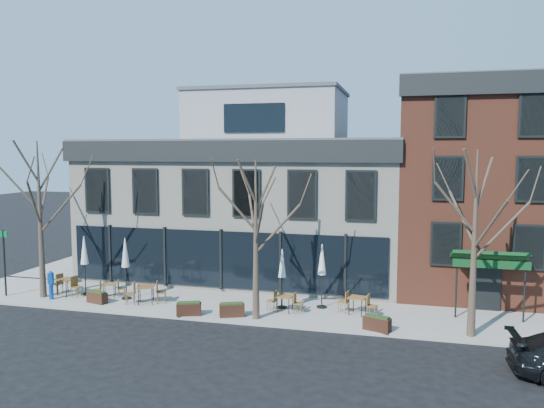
# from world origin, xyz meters

# --- Properties ---
(ground) EXTENTS (120.00, 120.00, 0.00)m
(ground) POSITION_xyz_m (0.00, 0.00, 0.00)
(ground) COLOR black
(ground) RESTS_ON ground
(sidewalk_front) EXTENTS (33.50, 4.70, 0.15)m
(sidewalk_front) POSITION_xyz_m (3.25, -2.15, 0.07)
(sidewalk_front) COLOR gray
(sidewalk_front) RESTS_ON ground
(sidewalk_side) EXTENTS (4.50, 12.00, 0.15)m
(sidewalk_side) POSITION_xyz_m (-11.25, 6.00, 0.07)
(sidewalk_side) COLOR gray
(sidewalk_side) RESTS_ON ground
(corner_building) EXTENTS (18.39, 10.39, 11.10)m
(corner_building) POSITION_xyz_m (0.07, 5.07, 4.72)
(corner_building) COLOR beige
(corner_building) RESTS_ON ground
(red_brick_building) EXTENTS (8.20, 11.78, 11.18)m
(red_brick_building) POSITION_xyz_m (13.00, 4.98, 5.64)
(red_brick_building) COLOR brown
(red_brick_building) RESTS_ON ground
(tree_corner) EXTENTS (3.93, 3.98, 7.92)m
(tree_corner) POSITION_xyz_m (-8.49, -3.20, 4.25)
(tree_corner) COLOR #382B21
(tree_corner) RESTS_ON sidewalk_front
(tree_mid) EXTENTS (3.50, 3.55, 7.04)m
(tree_mid) POSITION_xyz_m (3.01, -3.90, 3.79)
(tree_mid) COLOR #382B21
(tree_mid) RESTS_ON sidewalk_front
(tree_right) EXTENTS (3.72, 3.77, 7.48)m
(tree_right) POSITION_xyz_m (12.01, -3.90, 4.02)
(tree_right) COLOR #382B21
(tree_right) RESTS_ON sidewalk_front
(sign_pole) EXTENTS (0.50, 0.10, 3.40)m
(sign_pole) POSITION_xyz_m (-10.50, -3.50, 2.07)
(sign_pole) COLOR black
(sign_pole) RESTS_ON sidewalk_front
(call_box) EXTENTS (0.29, 0.29, 1.46)m
(call_box) POSITION_xyz_m (-7.81, -3.49, 0.92)
(call_box) COLOR #0B3A95
(call_box) RESTS_ON sidewalk_front
(cafe_set_0) EXTENTS (2.05, 0.98, 1.05)m
(cafe_set_0) POSITION_xyz_m (-7.51, -2.64, 0.69)
(cafe_set_0) COLOR brown
(cafe_set_0) RESTS_ON sidewalk_front
(cafe_set_1) EXTENTS (1.64, 1.01, 0.85)m
(cafe_set_1) POSITION_xyz_m (-5.18, -2.44, 0.59)
(cafe_set_1) COLOR brown
(cafe_set_1) RESTS_ON sidewalk_front
(cafe_set_2) EXTENTS (2.04, 1.20, 1.06)m
(cafe_set_2) POSITION_xyz_m (-2.86, -2.97, 0.69)
(cafe_set_2) COLOR brown
(cafe_set_2) RESTS_ON sidewalk_front
(cafe_set_4) EXTENTS (1.78, 0.78, 0.92)m
(cafe_set_4) POSITION_xyz_m (4.03, -2.64, 0.62)
(cafe_set_4) COLOR brown
(cafe_set_4) RESTS_ON sidewalk_front
(cafe_set_5) EXTENTS (1.91, 0.90, 0.98)m
(cafe_set_5) POSITION_xyz_m (7.31, -2.19, 0.65)
(cafe_set_5) COLOR brown
(cafe_set_5) RESTS_ON sidewalk_front
(umbrella_0) EXTENTS (0.49, 0.49, 3.06)m
(umbrella_0) POSITION_xyz_m (-6.64, -2.32, 2.31)
(umbrella_0) COLOR black
(umbrella_0) RESTS_ON sidewalk_front
(umbrella_1) EXTENTS (0.50, 0.50, 3.10)m
(umbrella_1) POSITION_xyz_m (-4.19, -2.50, 2.34)
(umbrella_1) COLOR black
(umbrella_1) RESTS_ON sidewalk_front
(umbrella_3) EXTENTS (0.45, 0.45, 2.83)m
(umbrella_3) POSITION_xyz_m (3.76, -2.06, 2.15)
(umbrella_3) COLOR black
(umbrella_3) RESTS_ON sidewalk_front
(umbrella_4) EXTENTS (0.49, 0.49, 3.05)m
(umbrella_4) POSITION_xyz_m (5.57, -1.56, 2.30)
(umbrella_4) COLOR black
(umbrella_4) RESTS_ON sidewalk_front
(planter_0) EXTENTS (1.11, 0.66, 0.58)m
(planter_0) POSITION_xyz_m (-5.21, -3.50, 0.44)
(planter_0) COLOR #321C10
(planter_0) RESTS_ON sidewalk_front
(planter_1) EXTENTS (1.18, 0.78, 0.62)m
(planter_1) POSITION_xyz_m (-0.08, -4.20, 0.46)
(planter_1) COLOR black
(planter_1) RESTS_ON sidewalk_front
(planter_2) EXTENTS (1.20, 0.84, 0.62)m
(planter_2) POSITION_xyz_m (1.87, -3.90, 0.46)
(planter_2) COLOR #311A10
(planter_2) RESTS_ON sidewalk_front
(planter_3) EXTENTS (1.20, 0.80, 0.63)m
(planter_3) POSITION_xyz_m (8.30, -4.20, 0.46)
(planter_3) COLOR #321910
(planter_3) RESTS_ON sidewalk_front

